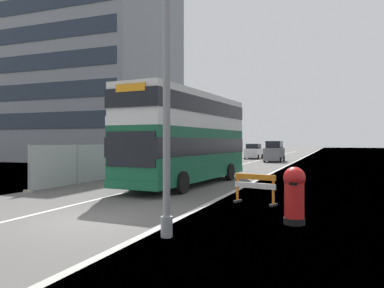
{
  "coord_description": "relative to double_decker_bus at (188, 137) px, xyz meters",
  "views": [
    {
      "loc": [
        6.88,
        -9.08,
        2.32
      ],
      "look_at": [
        0.95,
        6.3,
        2.2
      ],
      "focal_mm": 35.25,
      "sensor_mm": 36.0,
      "label": 1
    }
  ],
  "objects": [
    {
      "name": "lamppost_foreground",
      "position": [
        3.58,
        -10.46,
        1.43
      ],
      "size": [
        0.29,
        0.7,
        8.46
      ],
      "color": "gray",
      "rests_on": "ground"
    },
    {
      "name": "ground",
      "position": [
        1.11,
        -9.49,
        -2.61
      ],
      "size": [
        140.0,
        280.0,
        0.1
      ],
      "color": "#565451"
    },
    {
      "name": "construction_site_fence",
      "position": [
        -5.58,
        8.07,
        -1.51
      ],
      "size": [
        0.44,
        27.4,
        2.19
      ],
      "color": "#A8AAAD",
      "rests_on": "ground"
    },
    {
      "name": "car_oncoming_near",
      "position": [
        -2.76,
        15.1,
        -1.5
      ],
      "size": [
        2.09,
        4.08,
        2.29
      ],
      "color": "silver",
      "rests_on": "ground"
    },
    {
      "name": "double_decker_bus",
      "position": [
        0.0,
        0.0,
        0.0
      ],
      "size": [
        3.37,
        11.1,
        4.82
      ],
      "color": "#145638",
      "rests_on": "ground"
    },
    {
      "name": "car_receding_far",
      "position": [
        -2.97,
        31.06,
        -1.62
      ],
      "size": [
        1.94,
        4.24,
        1.99
      ],
      "color": "silver",
      "rests_on": "ground"
    },
    {
      "name": "roadworks_barrier",
      "position": [
        4.59,
        -4.93,
        -1.87
      ],
      "size": [
        1.67,
        0.86,
        1.11
      ],
      "color": "orange",
      "rests_on": "ground"
    },
    {
      "name": "red_pillar_postbox",
      "position": [
        6.31,
        -7.89,
        -1.68
      ],
      "size": [
        0.61,
        0.61,
        1.6
      ],
      "color": "black",
      "rests_on": "ground"
    },
    {
      "name": "backdrop_office_block",
      "position": [
        -24.04,
        20.48,
        8.35
      ],
      "size": [
        24.39,
        15.45,
        21.82
      ],
      "color": "gray",
      "rests_on": "ground"
    },
    {
      "name": "bare_tree_far_verge_near",
      "position": [
        -10.62,
        26.21,
        -0.57
      ],
      "size": [
        3.06,
        3.49,
        4.88
      ],
      "color": "#4C3D2D",
      "rests_on": "ground"
    },
    {
      "name": "car_receding_mid",
      "position": [
        0.76,
        24.6,
        -1.47
      ],
      "size": [
        1.94,
        4.53,
        2.35
      ],
      "color": "slate",
      "rests_on": "ground"
    }
  ]
}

